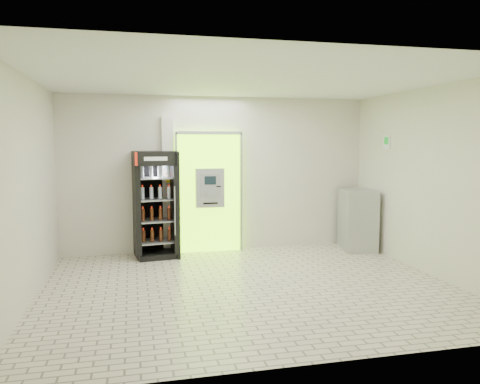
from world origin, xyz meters
name	(u,v)px	position (x,y,z in m)	size (l,w,h in m)	color
ground	(249,287)	(0.00, 0.00, 0.00)	(6.00, 6.00, 0.00)	beige
room_shell	(250,162)	(0.00, 0.00, 1.84)	(6.00, 6.00, 6.00)	silver
atm_assembly	(209,191)	(-0.20, 2.41, 1.17)	(1.30, 0.24, 2.33)	#8EFF09
pillar	(168,186)	(-0.98, 2.45, 1.30)	(0.22, 0.11, 2.60)	silver
beverage_cooler	(156,207)	(-1.24, 2.17, 0.94)	(0.83, 0.77, 1.96)	black
steel_cabinet	(357,219)	(2.69, 1.90, 0.60)	(0.77, 1.00, 1.19)	#A4A6AB
exit_sign	(387,142)	(2.99, 1.40, 2.12)	(0.02, 0.22, 0.26)	white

